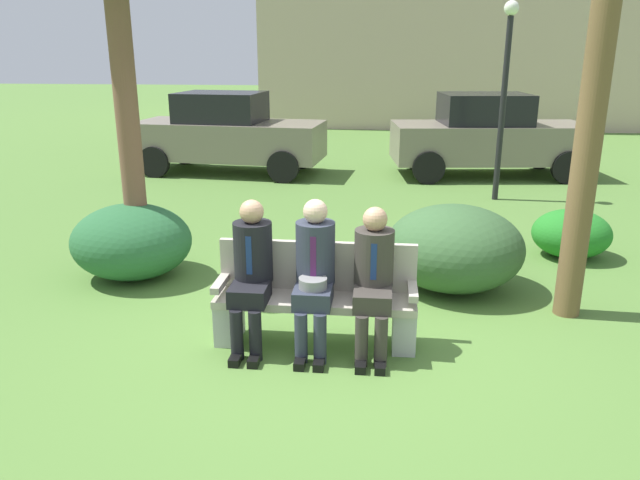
% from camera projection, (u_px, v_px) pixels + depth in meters
% --- Properties ---
extents(ground_plane, '(80.00, 80.00, 0.00)m').
position_uv_depth(ground_plane, '(324.00, 336.00, 5.62)').
color(ground_plane, '#527B35').
extents(park_bench, '(1.77, 0.44, 0.90)m').
position_uv_depth(park_bench, '(316.00, 298.00, 5.42)').
color(park_bench, '#B7AD9E').
rests_on(park_bench, ground).
extents(seated_man_left, '(0.34, 0.72, 1.31)m').
position_uv_depth(seated_man_left, '(251.00, 267.00, 5.27)').
color(seated_man_left, black).
rests_on(seated_man_left, ground).
extents(seated_man_middle, '(0.34, 0.72, 1.33)m').
position_uv_depth(seated_man_middle, '(314.00, 269.00, 5.21)').
color(seated_man_middle, '#2D3342').
rests_on(seated_man_middle, ground).
extents(seated_man_right, '(0.34, 0.72, 1.27)m').
position_uv_depth(seated_man_right, '(373.00, 274.00, 5.16)').
color(seated_man_right, '#38332D').
rests_on(seated_man_right, ground).
extents(shrub_near_bench, '(1.37, 1.25, 0.86)m').
position_uv_depth(shrub_near_bench, '(132.00, 241.00, 6.98)').
color(shrub_near_bench, '#296135').
rests_on(shrub_near_bench, ground).
extents(shrub_mid_lawn, '(0.97, 0.89, 0.61)m').
position_uv_depth(shrub_mid_lawn, '(571.00, 234.00, 7.70)').
color(shrub_mid_lawn, '#237A23').
rests_on(shrub_mid_lawn, ground).
extents(shrub_far_lawn, '(1.50, 1.37, 0.94)m').
position_uv_depth(shrub_far_lawn, '(454.00, 248.00, 6.62)').
color(shrub_far_lawn, '#355930').
rests_on(shrub_far_lawn, ground).
extents(parked_car_near, '(4.03, 2.01, 1.68)m').
position_uv_depth(parked_car_near, '(228.00, 133.00, 12.80)').
color(parked_car_near, slate).
rests_on(parked_car_near, ground).
extents(parked_car_far, '(4.05, 2.07, 1.68)m').
position_uv_depth(parked_car_far, '(488.00, 136.00, 12.47)').
color(parked_car_far, slate).
rests_on(parked_car_far, ground).
extents(street_lamp, '(0.24, 0.24, 3.28)m').
position_uv_depth(street_lamp, '(505.00, 80.00, 10.14)').
color(street_lamp, black).
rests_on(street_lamp, ground).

